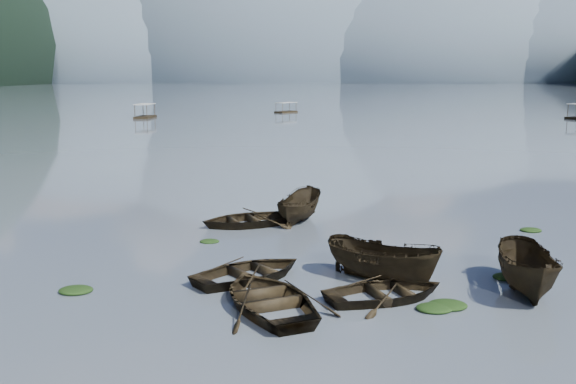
{
  "coord_description": "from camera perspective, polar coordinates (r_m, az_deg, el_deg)",
  "views": [
    {
      "loc": [
        0.7,
        -17.31,
        7.3
      ],
      "look_at": [
        0.0,
        12.0,
        2.0
      ],
      "focal_mm": 40.0,
      "sensor_mm": 36.0,
      "label": 1
    }
  ],
  "objects": [
    {
      "name": "ground_plane",
      "position": [
        18.8,
        -0.89,
        -12.61
      ],
      "size": [
        2400.0,
        2400.0,
        0.0
      ],
      "primitive_type": "plane",
      "color": "#525B67"
    },
    {
      "name": "haze_mtn_a",
      "position": [
        953.66,
        -14.7,
        9.49
      ],
      "size": [
        520.0,
        520.0,
        280.0
      ],
      "primitive_type": "ellipsoid",
      "color": "#475666",
      "rests_on": "ground"
    },
    {
      "name": "haze_mtn_b",
      "position": [
        919.34,
        -2.45,
        9.79
      ],
      "size": [
        520.0,
        520.0,
        340.0
      ],
      "primitive_type": "ellipsoid",
      "color": "#475666",
      "rests_on": "ground"
    },
    {
      "name": "haze_mtn_c",
      "position": [
        927.85,
        10.15,
        9.65
      ],
      "size": [
        520.0,
        520.0,
        260.0
      ],
      "primitive_type": "ellipsoid",
      "color": "#475666",
      "rests_on": "ground"
    },
    {
      "name": "haze_mtn_d",
      "position": [
        971.32,
        20.84,
        9.17
      ],
      "size": [
        520.0,
        520.0,
        220.0
      ],
      "primitive_type": "ellipsoid",
      "color": "#475666",
      "rests_on": "ground"
    },
    {
      "name": "rowboat_1",
      "position": [
        23.7,
        -3.39,
        -7.72
      ],
      "size": [
        5.48,
        5.3,
        0.92
      ],
      "primitive_type": "imported",
      "rotation": [
        0.0,
        0.0,
        2.26
      ],
      "color": "black",
      "rests_on": "ground"
    },
    {
      "name": "rowboat_2",
      "position": [
        23.69,
        8.34,
        -7.82
      ],
      "size": [
        4.73,
        4.12,
        1.78
      ],
      "primitive_type": "imported",
      "rotation": [
        0.0,
        0.0,
        0.94
      ],
      "color": "black",
      "rests_on": "ground"
    },
    {
      "name": "rowboat_3",
      "position": [
        20.89,
        -1.72,
        -10.22
      ],
      "size": [
        5.32,
        6.04,
        1.04
      ],
      "primitive_type": "imported",
      "rotation": [
        0.0,
        0.0,
        3.56
      ],
      "color": "black",
      "rests_on": "ground"
    },
    {
      "name": "rowboat_4",
      "position": [
        21.87,
        8.7,
        -9.38
      ],
      "size": [
        5.03,
        4.34,
        0.87
      ],
      "primitive_type": "imported",
      "rotation": [
        0.0,
        0.0,
        1.94
      ],
      "color": "black",
      "rests_on": "ground"
    },
    {
      "name": "rowboat_5",
      "position": [
        23.73,
        20.47,
        -8.34
      ],
      "size": [
        2.51,
        5.01,
        1.85
      ],
      "primitive_type": "imported",
      "rotation": [
        0.0,
        0.0,
        -0.15
      ],
      "color": "black",
      "rests_on": "ground"
    },
    {
      "name": "rowboat_7",
      "position": [
        32.03,
        -3.53,
        -2.95
      ],
      "size": [
        5.76,
        5.09,
        0.99
      ],
      "primitive_type": "imported",
      "rotation": [
        0.0,
        0.0,
        5.14
      ],
      "color": "black",
      "rests_on": "ground"
    },
    {
      "name": "rowboat_8",
      "position": [
        32.92,
        0.98,
        -2.56
      ],
      "size": [
        2.92,
        4.73,
        1.71
      ],
      "primitive_type": "imported",
      "rotation": [
        0.0,
        0.0,
        2.84
      ],
      "color": "black",
      "rests_on": "ground"
    },
    {
      "name": "weed_clump_0",
      "position": [
        23.44,
        -18.33,
        -8.44
      ],
      "size": [
        1.18,
        0.96,
        0.26
      ],
      "primitive_type": "ellipsoid",
      "color": "black",
      "rests_on": "ground"
    },
    {
      "name": "weed_clump_1",
      "position": [
        24.66,
        -5.93,
        -7.03
      ],
      "size": [
        0.86,
        0.69,
        0.19
      ],
      "primitive_type": "ellipsoid",
      "color": "black",
      "rests_on": "ground"
    },
    {
      "name": "weed_clump_2",
      "position": [
        21.16,
        12.87,
        -10.21
      ],
      "size": [
        1.16,
        0.93,
        0.25
      ],
      "primitive_type": "ellipsoid",
      "color": "black",
      "rests_on": "ground"
    },
    {
      "name": "weed_clump_3",
      "position": [
        25.04,
        18.87,
        -7.28
      ],
      "size": [
        1.03,
        0.87,
        0.23
      ],
      "primitive_type": "ellipsoid",
      "color": "black",
      "rests_on": "ground"
    },
    {
      "name": "weed_clump_4",
      "position": [
        21.52,
        13.99,
        -9.9
      ],
      "size": [
        1.27,
        1.01,
        0.26
      ],
      "primitive_type": "ellipsoid",
      "color": "black",
      "rests_on": "ground"
    },
    {
      "name": "weed_clump_6",
      "position": [
        28.94,
        -6.99,
        -4.44
      ],
      "size": [
        0.89,
        0.74,
        0.19
      ],
      "primitive_type": "ellipsoid",
      "color": "black",
      "rests_on": "ground"
    },
    {
      "name": "weed_clump_7",
      "position": [
        32.84,
        20.77,
        -3.28
      ],
      "size": [
        1.03,
        0.82,
        0.22
      ],
      "primitive_type": "ellipsoid",
      "color": "black",
      "rests_on": "ground"
    },
    {
      "name": "pontoon_left",
      "position": [
        116.98,
        -12.57,
        6.43
      ],
      "size": [
        2.74,
        6.32,
        2.4
      ],
      "primitive_type": null,
      "rotation": [
        0.0,
        0.0,
        -0.02
      ],
      "color": "black",
      "rests_on": "ground"
    },
    {
      "name": "pontoon_centre",
      "position": [
        131.65,
        -0.17,
        7.08
      ],
      "size": [
        4.81,
        5.42,
        1.98
      ],
      "primitive_type": null,
      "rotation": [
        0.0,
        0.0,
        -0.64
      ],
      "color": "black",
      "rests_on": "ground"
    }
  ]
}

